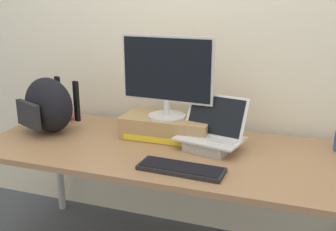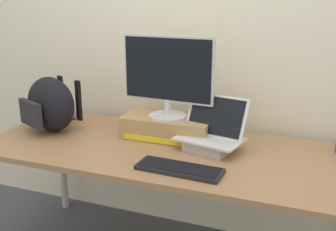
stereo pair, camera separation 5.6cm
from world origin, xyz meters
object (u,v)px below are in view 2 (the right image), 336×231
Objects in this scene: toner_box_yellow at (168,127)px; plush_toy at (72,112)px; desktop_monitor at (168,76)px; open_laptop at (211,139)px; messenger_backpack at (50,104)px; external_keyboard at (179,169)px.

toner_box_yellow reaches higher than plush_toy.
desktop_monitor is at bearing -95.21° from toner_box_yellow.
messenger_backpack is at bearing -165.47° from open_laptop.
plush_toy is at bearing 171.23° from toner_box_yellow.
external_keyboard is (0.21, -0.40, -0.35)m from desktop_monitor.
external_keyboard is at bearing -28.99° from plush_toy.
desktop_monitor is (-0.00, -0.00, 0.30)m from toner_box_yellow.
desktop_monitor reaches higher than plush_toy.
open_laptop reaches higher than plush_toy.
external_keyboard is at bearing 7.67° from messenger_backpack.
desktop_monitor is 0.57m from external_keyboard.
plush_toy is at bearing -178.84° from open_laptop.
desktop_monitor is 0.42m from open_laptop.
open_laptop is 4.16× the size of plush_toy.
toner_box_yellow is 1.34× the size of open_laptop.
plush_toy is (-0.99, 0.20, -0.01)m from open_laptop.
plush_toy is (-0.72, 0.11, -0.31)m from desktop_monitor.
plush_toy reaches higher than external_keyboard.
toner_box_yellow is 0.95× the size of desktop_monitor.
desktop_monitor is at bearing 120.37° from external_keyboard.
messenger_backpack is (-0.70, -0.12, -0.20)m from desktop_monitor.
toner_box_yellow is 1.17× the size of messenger_backpack.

